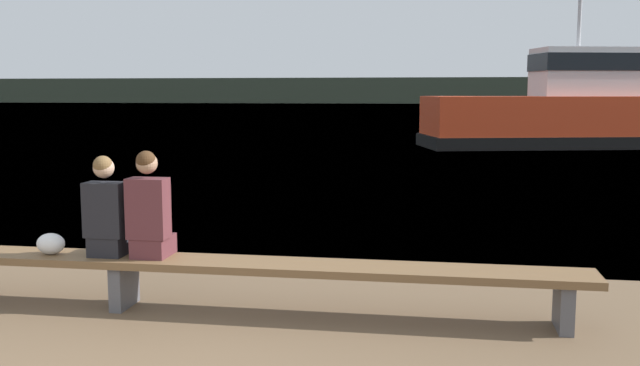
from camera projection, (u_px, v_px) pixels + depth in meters
name	position (u px, v px, depth m)	size (l,w,h in m)	color
water_surface	(425.00, 103.00, 125.87)	(240.00, 240.00, 0.00)	#386084
far_shoreline	(426.00, 91.00, 125.83)	(600.00, 12.00, 4.41)	#384233
bench_main	(123.00, 264.00, 6.75)	(8.64, 0.51, 0.49)	brown
person_left	(107.00, 213.00, 6.72)	(0.37, 0.41, 0.96)	black
person_right	(149.00, 212.00, 6.65)	(0.37, 0.41, 1.01)	#56282D
shopping_bag	(51.00, 244.00, 6.82)	(0.27, 0.21, 0.20)	white
tugboat_red	(573.00, 116.00, 26.38)	(11.37, 5.80, 5.72)	red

